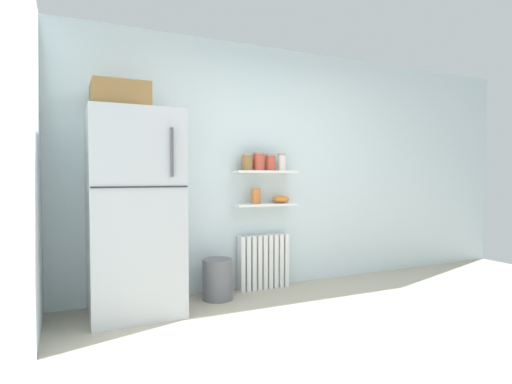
{
  "coord_description": "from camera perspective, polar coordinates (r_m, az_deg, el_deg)",
  "views": [
    {
      "loc": [
        -2.02,
        -2.03,
        1.2
      ],
      "look_at": [
        -0.33,
        1.6,
        1.05
      ],
      "focal_mm": 28.96,
      "sensor_mm": 36.0,
      "label": 1
    }
  ],
  "objects": [
    {
      "name": "ground_plane",
      "position": [
        3.45,
        13.48,
        -18.26
      ],
      "size": [
        7.04,
        7.04,
        0.0
      ],
      "primitive_type": "plane",
      "color": "#B2A893"
    },
    {
      "name": "storage_jar_2",
      "position": [
        4.4,
        2.02,
        4.09
      ],
      "size": [
        0.11,
        0.11,
        0.17
      ],
      "color": "#C64C38",
      "rests_on": "wall_shelf_upper"
    },
    {
      "name": "trash_bin",
      "position": [
        4.13,
        -5.32,
        -11.91
      ],
      "size": [
        0.3,
        0.3,
        0.4
      ],
      "primitive_type": "cylinder",
      "color": "slate",
      "rests_on": "ground_plane"
    },
    {
      "name": "wall_shelf_upper",
      "position": [
        4.37,
        1.22,
        2.81
      ],
      "size": [
        0.69,
        0.22,
        0.02
      ],
      "primitive_type": "cube",
      "color": "white"
    },
    {
      "name": "storage_jar_0",
      "position": [
        4.28,
        -1.24,
        4.16
      ],
      "size": [
        0.11,
        0.11,
        0.18
      ],
      "color": "olive",
      "rests_on": "wall_shelf_upper"
    },
    {
      "name": "vase",
      "position": [
        4.33,
        -0.02,
        -0.57
      ],
      "size": [
        0.1,
        0.1,
        0.16
      ],
      "primitive_type": "cylinder",
      "color": "#CC7033",
      "rests_on": "wall_shelf_lower"
    },
    {
      "name": "refrigerator",
      "position": [
        3.74,
        -16.49,
        -2.04
      ],
      "size": [
        0.77,
        0.71,
        1.98
      ],
      "color": "#B7BABF",
      "rests_on": "ground_plane"
    },
    {
      "name": "radiator",
      "position": [
        4.49,
        1.04,
        -9.59
      ],
      "size": [
        0.56,
        0.12,
        0.58
      ],
      "color": "white",
      "rests_on": "ground_plane"
    },
    {
      "name": "wall_shelf_lower",
      "position": [
        4.38,
        1.22,
        -1.77
      ],
      "size": [
        0.69,
        0.22,
        0.02
      ],
      "primitive_type": "cube",
      "color": "white"
    },
    {
      "name": "back_wall",
      "position": [
        4.55,
        1.39,
        3.4
      ],
      "size": [
        7.04,
        0.1,
        2.6
      ],
      "primitive_type": "cube",
      "color": "silver",
      "rests_on": "ground_plane"
    },
    {
      "name": "side_wall_left",
      "position": [
        2.64,
        -30.04,
        4.05
      ],
      "size": [
        0.1,
        4.8,
        2.6
      ],
      "primitive_type": "cube",
      "color": "silver",
      "rests_on": "ground_plane"
    },
    {
      "name": "storage_jar_1",
      "position": [
        4.34,
        0.41,
        4.25
      ],
      "size": [
        0.12,
        0.12,
        0.19
      ],
      "color": "#C64C38",
      "rests_on": "wall_shelf_upper"
    },
    {
      "name": "storage_jar_3",
      "position": [
        4.46,
        3.58,
        4.12
      ],
      "size": [
        0.09,
        0.09,
        0.18
      ],
      "color": "silver",
      "rests_on": "wall_shelf_upper"
    },
    {
      "name": "shelf_bowl",
      "position": [
        4.46,
        3.45,
        -1.0
      ],
      "size": [
        0.19,
        0.19,
        0.08
      ],
      "primitive_type": "ellipsoid",
      "color": "orange",
      "rests_on": "wall_shelf_lower"
    }
  ]
}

